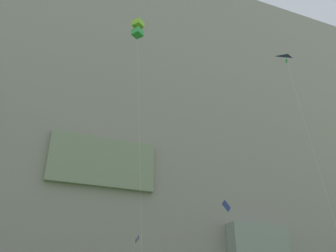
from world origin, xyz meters
TOP-DOWN VIEW (x-y plane):
  - cliff_face at (-0.00, 64.78)m, footprint 180.00×31.47m
  - kite_delta_upper_right at (12.53, 20.24)m, footprint 2.83×5.04m
  - kite_banner_near_cliff at (1.89, 36.56)m, footprint 2.15×4.93m
  - kite_box_upper_mid at (-2.23, 25.41)m, footprint 1.72×2.51m
  - kite_diamond_upper_left at (13.73, 36.74)m, footprint 2.92×3.76m

SIDE VIEW (x-z plane):
  - kite_banner_near_cliff at x=1.89m, z-range 4.15..14.06m
  - kite_diamond_upper_left at x=13.73m, z-range 6.24..21.68m
  - kite_delta_upper_right at x=12.53m, z-range 12.08..38.22m
  - kite_box_upper_mid at x=-2.23m, z-range 14.07..44.26m
  - cliff_face at x=0.00m, z-range -0.05..72.51m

